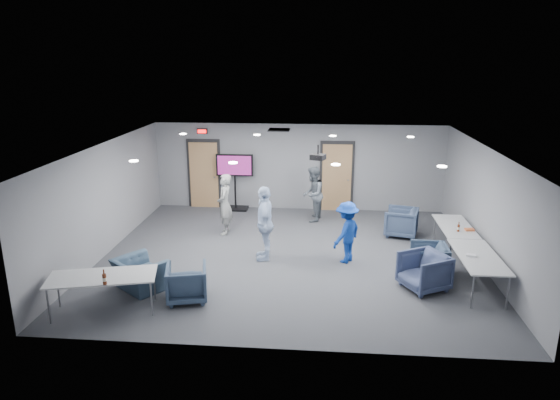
# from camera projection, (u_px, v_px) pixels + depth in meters

# --- Properties ---
(floor) EXTENTS (9.00, 9.00, 0.00)m
(floor) POSITION_uv_depth(u_px,v_px,m) (289.00, 256.00, 12.14)
(floor) COLOR #3D3F46
(floor) RESTS_ON ground
(ceiling) EXTENTS (9.00, 9.00, 0.00)m
(ceiling) POSITION_uv_depth(u_px,v_px,m) (290.00, 147.00, 11.39)
(ceiling) COLOR silver
(ceiling) RESTS_ON wall_back
(wall_back) EXTENTS (9.00, 0.02, 2.70)m
(wall_back) POSITION_uv_depth(u_px,v_px,m) (298.00, 167.00, 15.59)
(wall_back) COLOR slate
(wall_back) RESTS_ON floor
(wall_front) EXTENTS (9.00, 0.02, 2.70)m
(wall_front) POSITION_uv_depth(u_px,v_px,m) (273.00, 274.00, 7.93)
(wall_front) COLOR slate
(wall_front) RESTS_ON floor
(wall_left) EXTENTS (0.02, 8.00, 2.70)m
(wall_left) POSITION_uv_depth(u_px,v_px,m) (106.00, 199.00, 12.13)
(wall_left) COLOR slate
(wall_left) RESTS_ON floor
(wall_right) EXTENTS (0.02, 8.00, 2.70)m
(wall_right) POSITION_uv_depth(u_px,v_px,m) (486.00, 208.00, 11.39)
(wall_right) COLOR slate
(wall_right) RESTS_ON floor
(door_left) EXTENTS (1.06, 0.17, 2.24)m
(door_left) POSITION_uv_depth(u_px,v_px,m) (204.00, 174.00, 15.87)
(door_left) COLOR black
(door_left) RESTS_ON wall_back
(door_right) EXTENTS (1.06, 0.17, 2.24)m
(door_right) POSITION_uv_depth(u_px,v_px,m) (337.00, 177.00, 15.52)
(door_right) COLOR black
(door_right) RESTS_ON wall_back
(exit_sign) EXTENTS (0.32, 0.08, 0.16)m
(exit_sign) POSITION_uv_depth(u_px,v_px,m) (202.00, 131.00, 15.47)
(exit_sign) COLOR black
(exit_sign) RESTS_ON wall_back
(hvac_diffuser) EXTENTS (0.60, 0.60, 0.03)m
(hvac_diffuser) POSITION_uv_depth(u_px,v_px,m) (279.00, 130.00, 14.11)
(hvac_diffuser) COLOR black
(hvac_diffuser) RESTS_ON ceiling
(downlights) EXTENTS (6.18, 3.78, 0.02)m
(downlights) POSITION_uv_depth(u_px,v_px,m) (290.00, 147.00, 11.39)
(downlights) COLOR white
(downlights) RESTS_ON ceiling
(person_a) EXTENTS (0.44, 0.63, 1.66)m
(person_a) POSITION_uv_depth(u_px,v_px,m) (225.00, 204.00, 13.50)
(person_a) COLOR gray
(person_a) RESTS_ON floor
(person_b) EXTENTS (0.74, 0.88, 1.63)m
(person_b) POSITION_uv_depth(u_px,v_px,m) (313.00, 194.00, 14.56)
(person_b) COLOR slate
(person_b) RESTS_ON floor
(person_c) EXTENTS (0.56, 1.10, 1.80)m
(person_c) POSITION_uv_depth(u_px,v_px,m) (265.00, 223.00, 11.78)
(person_c) COLOR silver
(person_c) RESTS_ON floor
(person_d) EXTENTS (0.98, 1.09, 1.46)m
(person_d) POSITION_uv_depth(u_px,v_px,m) (347.00, 232.00, 11.65)
(person_d) COLOR navy
(person_d) RESTS_ON floor
(chair_right_a) EXTENTS (1.02, 1.01, 0.77)m
(chair_right_a) POSITION_uv_depth(u_px,v_px,m) (401.00, 222.00, 13.45)
(chair_right_a) COLOR #36445E
(chair_right_a) RESTS_ON floor
(chair_right_b) EXTENTS (0.79, 0.77, 0.70)m
(chair_right_b) POSITION_uv_depth(u_px,v_px,m) (429.00, 259.00, 11.06)
(chair_right_b) COLOR #334258
(chair_right_b) RESTS_ON floor
(chair_right_c) EXTENTS (1.15, 1.15, 0.78)m
(chair_right_c) POSITION_uv_depth(u_px,v_px,m) (424.00, 271.00, 10.35)
(chair_right_c) COLOR #3C4667
(chair_right_c) RESTS_ON floor
(chair_front_a) EXTENTS (0.94, 0.96, 0.73)m
(chair_front_a) POSITION_uv_depth(u_px,v_px,m) (187.00, 283.00, 9.89)
(chair_front_a) COLOR #37485F
(chair_front_a) RESTS_ON floor
(chair_front_b) EXTENTS (1.33, 1.31, 0.65)m
(chair_front_b) POSITION_uv_depth(u_px,v_px,m) (140.00, 274.00, 10.38)
(chair_front_b) COLOR #35495D
(chair_front_b) RESTS_ON floor
(table_right_a) EXTENTS (0.75, 1.81, 0.73)m
(table_right_a) POSITION_uv_depth(u_px,v_px,m) (455.00, 228.00, 12.11)
(table_right_a) COLOR silver
(table_right_a) RESTS_ON floor
(table_right_b) EXTENTS (0.81, 1.95, 0.73)m
(table_right_b) POSITION_uv_depth(u_px,v_px,m) (478.00, 258.00, 10.29)
(table_right_b) COLOR silver
(table_right_b) RESTS_ON floor
(table_front_left) EXTENTS (2.11, 1.27, 0.73)m
(table_front_left) POSITION_uv_depth(u_px,v_px,m) (102.00, 278.00, 9.35)
(table_front_left) COLOR silver
(table_front_left) RESTS_ON floor
(bottle_front) EXTENTS (0.08, 0.08, 0.29)m
(bottle_front) POSITION_uv_depth(u_px,v_px,m) (104.00, 279.00, 8.96)
(bottle_front) COLOR #53210E
(bottle_front) RESTS_ON table_front_left
(bottle_right) EXTENTS (0.06, 0.06, 0.24)m
(bottle_right) POSITION_uv_depth(u_px,v_px,m) (458.00, 228.00, 11.68)
(bottle_right) COLOR #53210E
(bottle_right) RESTS_ON table_right_a
(snack_box) EXTENTS (0.22, 0.16, 0.05)m
(snack_box) POSITION_uv_depth(u_px,v_px,m) (469.00, 230.00, 11.77)
(snack_box) COLOR #D66635
(snack_box) RESTS_ON table_right_a
(wrapper) EXTENTS (0.22, 0.18, 0.04)m
(wrapper) POSITION_uv_depth(u_px,v_px,m) (471.00, 255.00, 10.25)
(wrapper) COLOR white
(wrapper) RESTS_ON table_right_b
(tv_stand) EXTENTS (1.16, 0.55, 1.78)m
(tv_stand) POSITION_uv_depth(u_px,v_px,m) (235.00, 178.00, 15.61)
(tv_stand) COLOR black
(tv_stand) RESTS_ON floor
(projector) EXTENTS (0.40, 0.37, 0.35)m
(projector) POSITION_uv_depth(u_px,v_px,m) (318.00, 157.00, 11.77)
(projector) COLOR black
(projector) RESTS_ON ceiling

